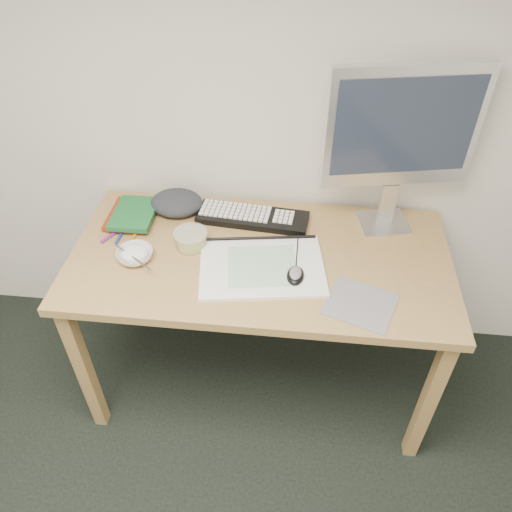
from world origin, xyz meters
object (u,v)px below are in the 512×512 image
at_px(monitor, 402,132).
at_px(rice_bowl, 135,255).
at_px(desk, 260,271).
at_px(keyboard, 253,217).
at_px(sketchpad, 262,267).

height_order(monitor, rice_bowl, monitor).
distance_m(desk, keyboard, 0.23).
height_order(desk, sketchpad, sketchpad).
bearing_deg(keyboard, rice_bowl, -139.45).
height_order(desk, rice_bowl, rice_bowl).
relative_size(keyboard, rice_bowl, 3.36).
height_order(keyboard, monitor, monitor).
bearing_deg(sketchpad, monitor, 26.07).
bearing_deg(sketchpad, rice_bowl, 171.66).
relative_size(sketchpad, monitor, 0.69).
relative_size(sketchpad, keyboard, 1.00).
distance_m(desk, rice_bowl, 0.47).
bearing_deg(monitor, sketchpad, -157.02).
xyz_separation_m(sketchpad, keyboard, (-0.06, 0.28, 0.01)).
height_order(sketchpad, monitor, monitor).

